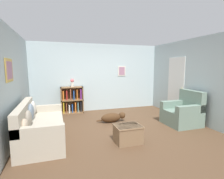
% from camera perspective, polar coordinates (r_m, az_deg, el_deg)
% --- Properties ---
extents(ground_plane, '(14.00, 14.00, 0.00)m').
position_cam_1_polar(ground_plane, '(5.06, 1.44, -12.45)').
color(ground_plane, brown).
extents(wall_back, '(5.60, 0.13, 2.60)m').
position_cam_1_polar(wall_back, '(6.93, -4.73, 3.95)').
color(wall_back, silver).
rests_on(wall_back, ground_plane).
extents(wall_left, '(0.13, 5.00, 2.60)m').
position_cam_1_polar(wall_left, '(4.60, -30.00, 1.22)').
color(wall_left, silver).
rests_on(wall_left, ground_plane).
extents(wall_right, '(0.16, 5.00, 2.60)m').
position_cam_1_polar(wall_right, '(6.13, 24.53, 2.77)').
color(wall_right, silver).
rests_on(wall_right, ground_plane).
extents(couch, '(0.92, 1.97, 0.90)m').
position_cam_1_polar(couch, '(4.46, -22.52, -11.31)').
color(couch, '#B7AD99').
rests_on(couch, ground_plane).
extents(bookshelf, '(0.81, 0.29, 0.99)m').
position_cam_1_polar(bookshelf, '(6.67, -12.90, -3.54)').
color(bookshelf, olive).
rests_on(bookshelf, ground_plane).
extents(recliner_chair, '(0.90, 0.91, 1.02)m').
position_cam_1_polar(recliner_chair, '(5.66, 22.18, -7.06)').
color(recliner_chair, gray).
rests_on(recliner_chair, ground_plane).
extents(coffee_table, '(0.60, 0.48, 0.41)m').
position_cam_1_polar(coffee_table, '(4.12, 5.19, -14.03)').
color(coffee_table, '#846647').
rests_on(coffee_table, ground_plane).
extents(dog, '(0.94, 0.26, 0.29)m').
position_cam_1_polar(dog, '(5.52, 0.23, -9.08)').
color(dog, '#472D19').
rests_on(dog, ground_plane).
extents(vase, '(0.13, 0.13, 0.30)m').
position_cam_1_polar(vase, '(6.57, -12.86, 2.33)').
color(vase, silver).
rests_on(vase, bookshelf).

